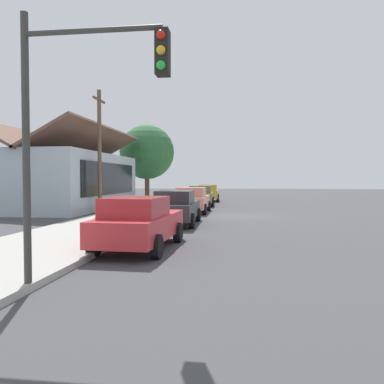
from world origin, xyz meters
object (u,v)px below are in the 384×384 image
car_cherry (139,222)px  shade_tree (147,152)px  car_olive (201,195)px  traffic_light_main (80,104)px  car_coral (192,200)px  car_charcoal (176,207)px  car_mustard (208,193)px  utility_pole_wooden (100,149)px  fire_hydrant_red (140,215)px

car_cherry → shade_tree: (24.15, 5.81, 3.81)m
car_olive → traffic_light_main: 23.49m
car_coral → car_charcoal: bearing=-179.4°
car_mustard → car_charcoal: bearing=177.5°
shade_tree → utility_pole_wooden: 12.90m
shade_tree → car_olive: bearing=-133.2°
shade_tree → traffic_light_main: size_ratio=1.38×
car_charcoal → fire_hydrant_red: car_charcoal is taller
car_olive → car_cherry: bearing=177.0°
car_cherry → car_olive: size_ratio=0.95×
utility_pole_wooden → fire_hydrant_red: bearing=-144.4°
car_mustard → utility_pole_wooden: bearing=155.4°
car_mustard → fire_hydrant_red: (-19.29, 1.43, -0.32)m
car_coral → car_mustard: 12.49m
car_cherry → shade_tree: bearing=16.0°
car_coral → fire_hydrant_red: 6.98m
car_olive → fire_hydrant_red: size_ratio=6.62×
car_olive → car_mustard: 6.14m
traffic_light_main → utility_pole_wooden: bearing=19.7°
car_charcoal → car_coral: bearing=-0.6°
shade_tree → fire_hydrant_red: shade_tree is taller
car_olive → fire_hydrant_red: 13.23m
car_olive → car_mustard: size_ratio=1.06×
fire_hydrant_red → car_coral: bearing=-12.6°
car_olive → shade_tree: shade_tree is taller
utility_pole_wooden → fire_hydrant_red: size_ratio=10.56×
shade_tree → fire_hydrant_red: (-18.46, -4.28, -4.13)m
traffic_light_main → fire_hydrant_red: (10.19, 1.66, -2.99)m
car_cherry → shade_tree: 25.13m
traffic_light_main → car_mustard: bearing=0.4°
shade_tree → car_charcoal: bearing=-161.8°
car_coral → car_olive: size_ratio=0.97×
car_mustard → shade_tree: 6.91m
car_charcoal → shade_tree: (17.85, 5.86, 3.81)m
car_olive → traffic_light_main: traffic_light_main is taller
car_charcoal → traffic_light_main: bearing=179.2°
car_charcoal → utility_pole_wooden: 8.10m
car_olive → shade_tree: 8.65m
car_coral → traffic_light_main: traffic_light_main is taller
car_cherry → car_coral: size_ratio=0.98×
car_coral → traffic_light_main: bearing=-179.5°
shade_tree → fire_hydrant_red: size_ratio=10.13×
car_cherry → car_mustard: 24.98m
car_coral → car_mustard: size_ratio=1.03×
traffic_light_main → utility_pole_wooden: 16.76m
car_charcoal → traffic_light_main: size_ratio=0.90×
fire_hydrant_red → car_olive: bearing=-6.0°
fire_hydrant_red → utility_pole_wooden: bearing=35.6°
car_mustard → traffic_light_main: (-29.48, -0.23, 2.68)m
car_olive → car_charcoal: bearing=177.5°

